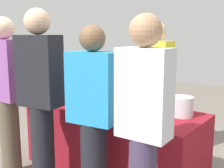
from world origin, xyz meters
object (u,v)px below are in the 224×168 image
wine_glass_3 (98,100)px  guest_2 (93,114)px  wine_glass_5 (161,113)px  wine_bottle_4 (142,96)px  wine_bottle_2 (86,89)px  wine_glass_1 (77,94)px  menu_board (125,109)px  guest_3 (144,124)px  wine_glass_0 (54,93)px  guest_1 (41,96)px  wine_bottle_0 (72,87)px  wine_bottle_3 (93,91)px  wine_bottle_5 (162,103)px  ice_bucket (182,106)px  wine_glass_4 (155,109)px  server_pouring (155,85)px  wine_glass_2 (95,97)px  wine_bottle_1 (76,87)px  guest_0 (7,91)px

wine_glass_3 → guest_2: guest_2 is taller
wine_glass_5 → wine_bottle_4: bearing=138.8°
wine_bottle_2 → guest_2: bearing=-44.2°
wine_glass_1 → menu_board: bearing=95.9°
wine_bottle_4 → menu_board: (-0.81, 0.86, -0.46)m
wine_glass_3 → guest_3: (0.86, -0.54, 0.06)m
wine_glass_0 → guest_1: 0.67m
wine_bottle_0 → wine_bottle_3: 0.43m
wine_bottle_5 → ice_bucket: bearing=14.0°
wine_glass_4 → ice_bucket: (0.14, 0.27, -0.01)m
server_pouring → menu_board: (-0.73, 0.44, -0.51)m
wine_glass_0 → wine_bottle_5: bearing=13.5°
wine_bottle_5 → guest_3: (0.28, -0.82, 0.06)m
wine_bottle_5 → wine_glass_3: wine_bottle_5 is taller
wine_glass_1 → wine_glass_5: 1.10m
wine_bottle_2 → wine_bottle_5: (1.04, -0.05, -0.00)m
wine_bottle_0 → wine_glass_3: size_ratio=1.91×
guest_1 → guest_2: size_ratio=1.10×
wine_bottle_3 → wine_glass_2: size_ratio=2.04×
wine_bottle_0 → wine_glass_1: wine_bottle_0 is taller
menu_board → ice_bucket: bearing=-37.1°
wine_glass_3 → menu_board: wine_glass_3 is taller
wine_bottle_2 → wine_bottle_5: wine_bottle_2 is taller
wine_glass_3 → wine_bottle_1: bearing=152.0°
wine_bottle_4 → wine_glass_2: 0.50m
wine_glass_5 → server_pouring: (-0.48, 0.77, 0.08)m
guest_0 → menu_board: 1.83m
wine_glass_1 → wine_bottle_3: bearing=69.4°
wine_glass_4 → guest_2: bearing=-122.3°
wine_bottle_4 → wine_glass_2: wine_bottle_4 is taller
wine_bottle_0 → wine_glass_3: bearing=-26.9°
wine_bottle_2 → wine_glass_2: wine_bottle_2 is taller
wine_glass_5 → guest_3: bearing=-74.7°
wine_bottle_2 → wine_glass_3: bearing=-35.6°
guest_1 → guest_3: bearing=-11.2°
wine_glass_5 → wine_glass_0: bearing=-179.2°
wine_bottle_2 → wine_bottle_3: bearing=-14.6°
guest_2 → wine_bottle_4: bearing=81.6°
wine_bottle_0 → server_pouring: server_pouring is taller
wine_glass_0 → wine_glass_1: 0.27m
server_pouring → guest_3: bearing=120.3°
wine_glass_0 → wine_glass_5: size_ratio=1.05×
wine_glass_0 → guest_3: 1.59m
wine_glass_2 → wine_glass_4: 0.71m
wine_bottle_2 → wine_glass_3: size_ratio=2.04×
wine_bottle_2 → menu_board: (-0.04, 0.89, -0.45)m
wine_glass_1 → wine_glass_5: size_ratio=1.04×
wine_bottle_2 → ice_bucket: bearing=-0.3°
wine_glass_1 → guest_0: bearing=-122.1°
wine_glass_3 → wine_glass_5: 0.71m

